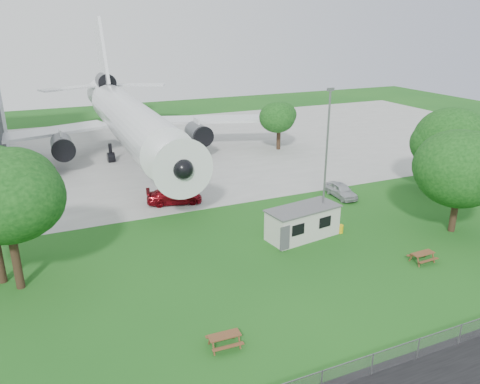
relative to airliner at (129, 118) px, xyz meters
name	(u,v)px	position (x,y,z in m)	size (l,w,h in m)	color
ground	(269,287)	(2.00, -35.86, -5.27)	(160.00, 160.00, 0.00)	#276B1F
concrete_apron	(143,152)	(2.00, 2.14, -5.25)	(120.00, 46.00, 0.03)	#B7B7B2
airliner	(129,118)	(0.00, 0.00, 0.00)	(46.36, 47.73, 17.69)	white
site_cabin	(303,222)	(8.16, -29.88, -3.96)	(6.92, 3.59, 2.62)	beige
picnic_west	(225,346)	(-3.01, -40.31, -5.27)	(1.80, 1.50, 0.76)	brown
picnic_east	(422,262)	(14.11, -37.25, -5.27)	(1.80, 1.50, 0.76)	brown
fence	(355,380)	(2.00, -45.36, -5.27)	(58.00, 0.04, 1.30)	gray
lamp_mast	(326,164)	(10.20, -29.66, 0.73)	(0.16, 0.16, 12.00)	slate
tree_west_small	(5,199)	(-13.34, -29.13, 1.11)	(7.55, 7.55, 10.17)	#382619
tree_east_front	(461,172)	(20.51, -33.99, 0.03)	(7.67, 7.67, 9.15)	#382619
tree_east_back	(451,143)	(27.33, -26.47, 0.08)	(7.92, 7.92, 9.32)	#382619
tree_far_apron	(279,116)	(19.75, -3.88, -0.59)	(5.23, 5.23, 7.31)	#382619
car_ne_hatch	(341,191)	(16.62, -23.36, -4.55)	(1.70, 4.22, 1.44)	#AFB1B6
car_apron_van	(174,196)	(0.54, -18.22, -4.49)	(2.19, 5.39, 1.56)	maroon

